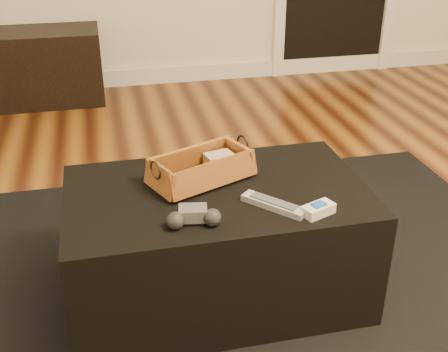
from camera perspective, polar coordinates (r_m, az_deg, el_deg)
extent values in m
cube|color=brown|center=(1.99, 5.79, -14.79)|extent=(5.00, 5.50, 0.01)
cube|color=white|center=(4.34, -5.53, 10.21)|extent=(5.00, 0.04, 0.12)
cube|color=black|center=(4.09, -21.14, 10.13)|extent=(1.24, 0.45, 0.49)
cube|color=black|center=(2.06, -0.37, -12.53)|extent=(2.60, 2.00, 0.01)
cube|color=black|center=(1.97, -0.70, -6.79)|extent=(1.00, 0.60, 0.42)
cube|color=black|center=(1.89, -2.51, -0.18)|extent=(0.18, 0.13, 0.02)
cube|color=tan|center=(1.97, -0.50, 1.56)|extent=(0.11, 0.09, 0.05)
cube|color=brown|center=(1.92, -2.29, -0.31)|extent=(0.34, 0.26, 0.01)
cube|color=brown|center=(1.96, -3.60, 1.86)|extent=(0.32, 0.16, 0.09)
cube|color=brown|center=(1.84, -0.95, 0.17)|extent=(0.32, 0.16, 0.09)
cube|color=#B25F28|center=(1.98, 1.58, 2.27)|extent=(0.09, 0.17, 0.09)
cube|color=brown|center=(1.82, -6.55, -0.29)|extent=(0.09, 0.17, 0.09)
torus|color=black|center=(1.97, 1.90, 3.29)|extent=(0.03, 0.06, 0.06)
torus|color=black|center=(1.80, -6.97, 0.59)|extent=(0.03, 0.06, 0.06)
cube|color=#424246|center=(1.68, -3.18, -3.80)|extent=(0.09, 0.07, 0.04)
sphere|color=black|center=(1.65, -4.95, -4.54)|extent=(0.06, 0.06, 0.05)
sphere|color=black|center=(1.66, -1.18, -4.23)|extent=(0.06, 0.06, 0.05)
cube|color=#A7AAAF|center=(1.76, 5.06, -2.93)|extent=(0.18, 0.19, 0.02)
cube|color=#424246|center=(1.76, 5.08, -2.57)|extent=(0.13, 0.14, 0.00)
cube|color=beige|center=(1.74, 9.55, -3.39)|extent=(0.11, 0.09, 0.03)
cube|color=blue|center=(1.73, 9.60, -2.87)|extent=(0.05, 0.04, 0.01)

